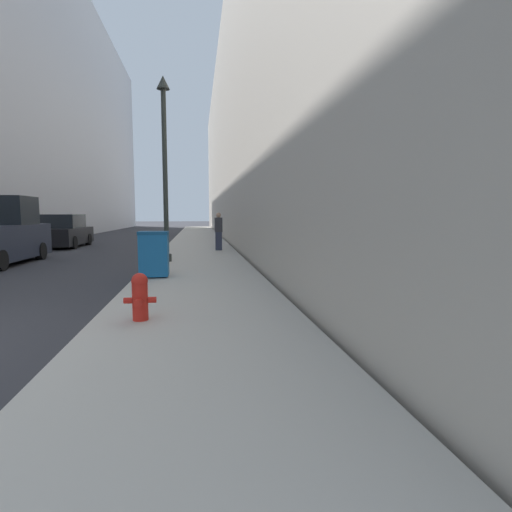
{
  "coord_description": "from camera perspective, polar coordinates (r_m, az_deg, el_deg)",
  "views": [
    {
      "loc": [
        4.89,
        -4.93,
        1.69
      ],
      "look_at": [
        8.07,
        16.84,
        -0.59
      ],
      "focal_mm": 28.0,
      "sensor_mm": 36.0,
      "label": 1
    }
  ],
  "objects": [
    {
      "name": "parked_sedan_near",
      "position": [
        23.15,
        -25.74,
        3.07
      ],
      "size": [
        1.92,
        4.55,
        1.7
      ],
      "color": "black",
      "rests_on": "ground"
    },
    {
      "name": "trash_bin",
      "position": [
        10.32,
        -14.38,
        0.32
      ],
      "size": [
        0.72,
        0.6,
        1.15
      ],
      "color": "#19609E",
      "rests_on": "sidewalk_right"
    },
    {
      "name": "fire_hydrant",
      "position": [
        6.18,
        -16.25,
        -5.44
      ],
      "size": [
        0.47,
        0.35,
        0.71
      ],
      "color": "red",
      "rests_on": "sidewalk_right"
    },
    {
      "name": "building_right_stone",
      "position": [
        32.39,
        5.87,
        16.0
      ],
      "size": [
        12.0,
        60.0,
        14.75
      ],
      "color": "beige",
      "rests_on": "ground"
    },
    {
      "name": "sidewalk_right",
      "position": [
        22.99,
        -8.23,
        1.8
      ],
      "size": [
        3.23,
        60.0,
        0.13
      ],
      "color": "#B7B2A8",
      "rests_on": "ground"
    },
    {
      "name": "lamppost",
      "position": [
        13.78,
        -12.91,
        13.83
      ],
      "size": [
        0.42,
        0.42,
        6.01
      ],
      "color": "#2D332D",
      "rests_on": "sidewalk_right"
    },
    {
      "name": "pedestrian_on_sidewalk",
      "position": [
        17.69,
        -5.36,
        3.52
      ],
      "size": [
        0.33,
        0.22,
        1.65
      ],
      "color": "#2D3347",
      "rests_on": "sidewalk_right"
    }
  ]
}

